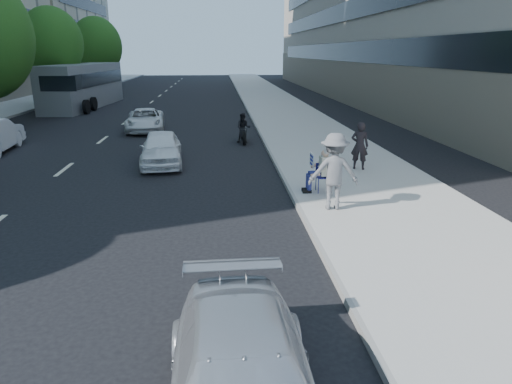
{
  "coord_description": "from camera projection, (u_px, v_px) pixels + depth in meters",
  "views": [
    {
      "loc": [
        -0.7,
        -9.06,
        4.21
      ],
      "look_at": [
        0.12,
        0.9,
        1.13
      ],
      "focal_mm": 32.0,
      "sensor_mm": 36.0,
      "label": 1
    }
  ],
  "objects": [
    {
      "name": "white_sedan_near",
      "position": [
        161.0,
        148.0,
        17.6
      ],
      "size": [
        1.84,
        3.91,
        1.29
      ],
      "primitive_type": "imported",
      "rotation": [
        0.0,
        0.0,
        0.09
      ],
      "color": "white",
      "rests_on": "ground"
    },
    {
      "name": "seated_protester",
      "position": [
        320.0,
        168.0,
        13.63
      ],
      "size": [
        0.83,
        1.12,
        1.31
      ],
      "color": "navy",
      "rests_on": "near_sidewalk"
    },
    {
      "name": "tree_far_e",
      "position": [
        96.0,
        46.0,
        49.35
      ],
      "size": [
        5.4,
        5.4,
        7.89
      ],
      "color": "#382616",
      "rests_on": "ground"
    },
    {
      "name": "tree_far_d",
      "position": [
        52.0,
        43.0,
        35.98
      ],
      "size": [
        4.8,
        4.8,
        7.65
      ],
      "color": "#382616",
      "rests_on": "ground"
    },
    {
      "name": "white_sedan_far",
      "position": [
        145.0,
        120.0,
        25.22
      ],
      "size": [
        2.41,
        4.5,
        1.2
      ],
      "primitive_type": "imported",
      "rotation": [
        0.0,
        0.0,
        0.1
      ],
      "color": "silver",
      "rests_on": "ground"
    },
    {
      "name": "pedestrian_woman",
      "position": [
        360.0,
        146.0,
        16.26
      ],
      "size": [
        0.73,
        0.63,
        1.71
      ],
      "primitive_type": "imported",
      "rotation": [
        0.0,
        0.0,
        2.72
      ],
      "color": "black",
      "rests_on": "near_sidewalk"
    },
    {
      "name": "bus",
      "position": [
        84.0,
        86.0,
        35.89
      ],
      "size": [
        3.58,
        12.24,
        3.3
      ],
      "rotation": [
        0.0,
        0.0,
        -0.09
      ],
      "color": "slate",
      "rests_on": "ground"
    },
    {
      "name": "jogger",
      "position": [
        334.0,
        172.0,
        12.07
      ],
      "size": [
        1.4,
        0.9,
        2.05
      ],
      "primitive_type": "imported",
      "rotation": [
        0.0,
        0.0,
        3.03
      ],
      "color": "slate",
      "rests_on": "near_sidewalk"
    },
    {
      "name": "ground",
      "position": [
        254.0,
        254.0,
        9.93
      ],
      "size": [
        160.0,
        160.0,
        0.0
      ],
      "primitive_type": "plane",
      "color": "black",
      "rests_on": "ground"
    },
    {
      "name": "near_sidewalk",
      "position": [
        292.0,
        119.0,
        29.27
      ],
      "size": [
        5.0,
        120.0,
        0.15
      ],
      "primitive_type": "cube",
      "color": "#B0ACA5",
      "rests_on": "ground"
    },
    {
      "name": "motorcycle",
      "position": [
        244.0,
        129.0,
        21.9
      ],
      "size": [
        0.76,
        2.05,
        1.42
      ],
      "rotation": [
        0.0,
        0.0,
        -0.13
      ],
      "color": "black",
      "rests_on": "ground"
    }
  ]
}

